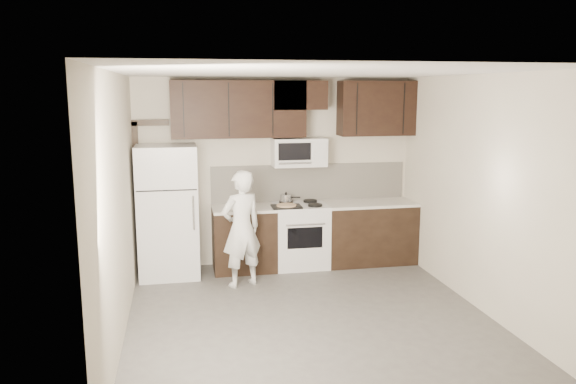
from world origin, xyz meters
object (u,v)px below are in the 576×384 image
object	(u,v)px
stove	(300,235)
refrigerator	(168,211)
person	(241,229)
microwave	(299,152)

from	to	relation	value
stove	refrigerator	world-z (taller)	refrigerator
person	microwave	bearing A→B (deg)	-162.00
person	stove	bearing A→B (deg)	-166.55
microwave	person	world-z (taller)	microwave
refrigerator	person	distance (m)	1.12
stove	person	size ratio (longest dim) A/B	0.62
stove	microwave	world-z (taller)	microwave
stove	person	bearing A→B (deg)	-144.30
stove	microwave	xyz separation A→B (m)	(-0.00, 0.12, 1.19)
stove	microwave	bearing A→B (deg)	90.10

